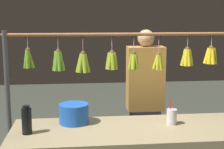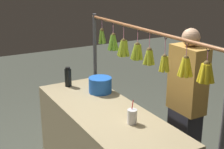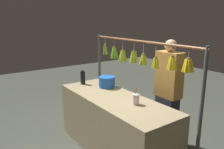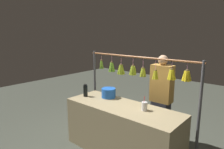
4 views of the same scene
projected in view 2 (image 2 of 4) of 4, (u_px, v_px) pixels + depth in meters
market_counter at (106, 148)px, 3.34m from camera, size 1.98×0.71×0.83m
display_rack at (144, 67)px, 3.29m from camera, size 2.20×0.14×1.63m
water_bottle at (68, 77)px, 3.85m from camera, size 0.08×0.08×0.23m
blue_bucket at (100, 85)px, 3.66m from camera, size 0.26×0.26×0.17m
drink_cup at (132, 117)px, 2.91m from camera, size 0.09×0.09×0.22m
vendor_person at (186, 108)px, 3.35m from camera, size 0.38×0.21×1.62m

